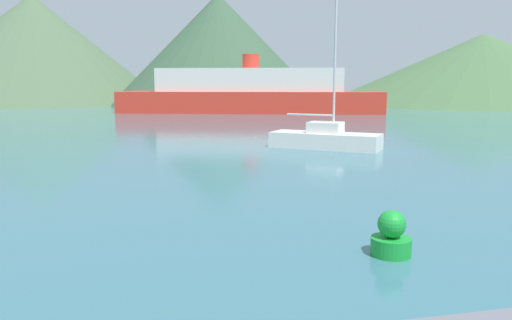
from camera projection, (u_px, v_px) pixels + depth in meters
sailboat_inner at (325, 137)px, 25.38m from camera, size 5.76×4.12×10.74m
ferry_distant at (251, 93)px, 56.51m from camera, size 29.76×10.67×6.49m
buoy_marker at (391, 237)px, 9.63m from camera, size 0.78×0.78×0.89m
hill_west at (34, 49)px, 81.91m from camera, size 42.76×42.76×17.50m
hill_central at (218, 50)px, 75.35m from camera, size 32.65×32.65×16.49m
hill_east at (481, 69)px, 80.28m from camera, size 50.17×50.17×11.05m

